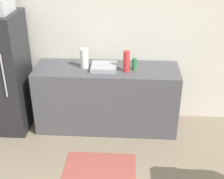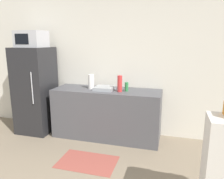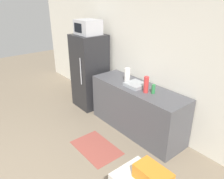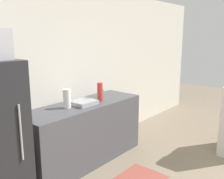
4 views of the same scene
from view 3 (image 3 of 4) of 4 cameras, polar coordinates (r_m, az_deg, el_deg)
name	(u,v)px [view 3 (image 3 of 4)]	position (r m, az deg, el deg)	size (l,w,h in m)	color
wall_back	(148,60)	(4.09, 9.42, 7.72)	(8.00, 0.06, 2.60)	silver
refrigerator	(90,72)	(4.91, -5.78, 4.69)	(0.63, 0.67, 1.63)	#232326
microwave	(88,27)	(4.68, -6.30, 15.90)	(0.49, 0.43, 0.30)	#BCBCC1
counter	(137,109)	(4.10, 6.42, -4.96)	(1.93, 0.63, 0.89)	#4C4C51
sink_basin	(135,85)	(3.90, 6.16, 1.27)	(0.33, 0.31, 0.06)	#9EA3A8
bottle_tall	(146,85)	(3.64, 8.91, 1.27)	(0.08, 0.08, 0.28)	red
bottle_short	(153,89)	(3.65, 10.75, 0.14)	(0.06, 0.06, 0.16)	#2D7F42
basket	(153,176)	(1.78, 10.61, -21.23)	(0.27, 0.17, 0.12)	orange
paper_towel_roll	(127,75)	(4.07, 4.00, 3.81)	(0.10, 0.10, 0.26)	white
kitchen_rug	(96,148)	(3.85, -4.14, -14.91)	(0.85, 0.55, 0.01)	#99473D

